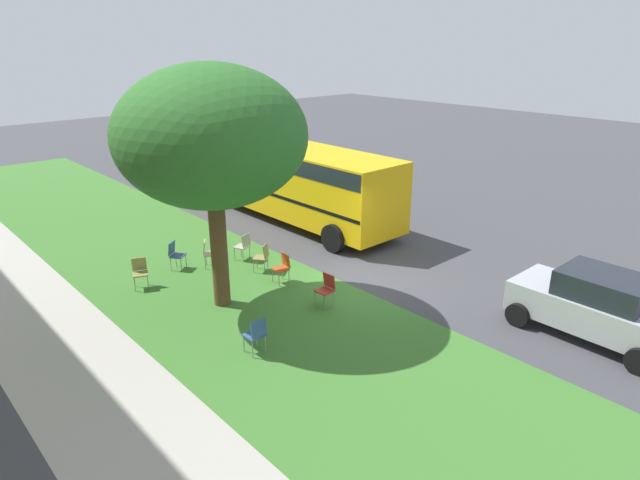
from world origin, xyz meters
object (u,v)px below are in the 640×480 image
(chair_4, at_px, (326,287))
(chair_7, at_px, (243,245))
(chair_5, at_px, (208,252))
(chair_0, at_px, (283,266))
(chair_1, at_px, (256,333))
(chair_3, at_px, (175,253))
(school_bus, at_px, (287,173))
(chair_2, at_px, (140,270))
(parked_car, at_px, (596,304))
(street_tree, at_px, (211,137))
(chair_6, at_px, (263,255))

(chair_4, height_order, chair_7, same)
(chair_5, bearing_deg, chair_4, -167.51)
(chair_0, relative_size, chair_5, 1.00)
(chair_1, height_order, chair_7, same)
(chair_3, height_order, school_bus, school_bus)
(chair_2, distance_m, parked_car, 11.95)
(street_tree, distance_m, chair_1, 4.82)
(chair_5, relative_size, chair_6, 1.00)
(street_tree, distance_m, chair_7, 5.01)
(chair_2, height_order, school_bus, school_bus)
(school_bus, bearing_deg, parked_car, 177.87)
(street_tree, relative_size, school_bus, 0.60)
(chair_4, bearing_deg, chair_7, -2.62)
(chair_3, distance_m, chair_4, 5.22)
(street_tree, height_order, chair_0, street_tree)
(chair_0, bearing_deg, chair_7, -3.70)
(chair_0, distance_m, chair_1, 3.86)
(street_tree, relative_size, chair_4, 7.09)
(street_tree, bearing_deg, chair_7, -45.61)
(chair_5, relative_size, school_bus, 0.08)
(chair_6, xyz_separation_m, school_bus, (3.72, -3.97, 1.24))
(chair_2, bearing_deg, chair_7, -94.80)
(chair_7, distance_m, parked_car, 10.15)
(chair_0, distance_m, chair_2, 4.06)
(chair_5, bearing_deg, chair_0, -157.46)
(street_tree, relative_size, chair_3, 7.09)
(chair_3, xyz_separation_m, chair_4, (-4.91, -1.78, 0.00))
(chair_4, xyz_separation_m, chair_6, (2.95, -0.09, 0.00))
(chair_5, bearing_deg, chair_7, -102.10)
(chair_3, height_order, chair_6, same)
(parked_car, distance_m, school_bus, 12.16)
(street_tree, xyz_separation_m, parked_car, (-7.40, -5.62, -3.64))
(chair_5, bearing_deg, street_tree, 156.47)
(chair_3, relative_size, chair_4, 1.00)
(chair_3, xyz_separation_m, school_bus, (1.77, -5.84, 1.24))
(chair_2, relative_size, chair_6, 1.00)
(chair_4, bearing_deg, school_bus, -31.34)
(chair_3, height_order, chair_4, same)
(chair_1, relative_size, chair_3, 1.00)
(chair_5, height_order, parked_car, parked_car)
(chair_3, relative_size, parked_car, 0.24)
(chair_1, height_order, chair_5, same)
(chair_2, bearing_deg, chair_3, -69.46)
(chair_4, xyz_separation_m, chair_5, (4.35, 0.96, 0.00))
(chair_1, bearing_deg, chair_5, -19.97)
(chair_2, distance_m, chair_6, 3.57)
(chair_4, relative_size, chair_6, 1.00)
(chair_1, xyz_separation_m, chair_3, (5.60, -1.01, 0.00))
(chair_7, height_order, school_bus, school_bus)
(parked_car, bearing_deg, chair_1, 53.43)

